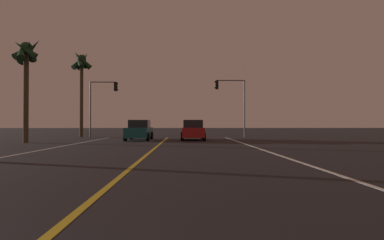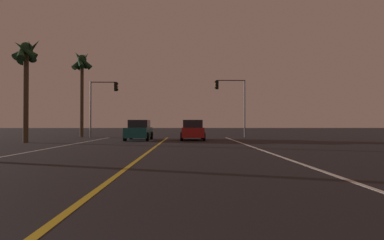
{
  "view_description": "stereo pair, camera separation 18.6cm",
  "coord_description": "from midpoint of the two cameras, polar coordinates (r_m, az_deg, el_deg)",
  "views": [
    {
      "loc": [
        1.67,
        -0.07,
        1.38
      ],
      "look_at": [
        2.41,
        29.1,
        1.75
      ],
      "focal_mm": 28.16,
      "sensor_mm": 36.0,
      "label": 1
    },
    {
      "loc": [
        1.85,
        -0.07,
        1.38
      ],
      "look_at": [
        2.41,
        29.1,
        1.75
      ],
      "focal_mm": 28.16,
      "sensor_mm": 36.0,
      "label": 2
    }
  ],
  "objects": [
    {
      "name": "traffic_light_near_left",
      "position": [
        31.77,
        -16.6,
        4.34
      ],
      "size": [
        2.86,
        0.36,
        5.65
      ],
      "color": "#4C4C51",
      "rests_on": "ground"
    },
    {
      "name": "palm_tree_left_far",
      "position": [
        33.61,
        -20.35,
        9.18
      ],
      "size": [
        2.2,
        2.2,
        8.96
      ],
      "color": "#473826",
      "rests_on": "ground"
    },
    {
      "name": "lane_center_divider",
      "position": [
        12.26,
        -9.79,
        -7.15
      ],
      "size": [
        0.16,
        35.97,
        0.01
      ],
      "primitive_type": "cube",
      "color": "gold",
      "rests_on": "ground"
    },
    {
      "name": "palm_tree_left_mid",
      "position": [
        25.47,
        -29.09,
        10.14
      ],
      "size": [
        2.23,
        2.23,
        7.72
      ],
      "color": "#473826",
      "rests_on": "ground"
    },
    {
      "name": "car_ahead_far",
      "position": [
        25.66,
        -0.06,
        -1.96
      ],
      "size": [
        2.02,
        4.3,
        1.7
      ],
      "rotation": [
        0.0,
        0.0,
        1.57
      ],
      "color": "black",
      "rests_on": "ground"
    },
    {
      "name": "lane_edge_right",
      "position": [
        12.8,
        17.16,
        -6.86
      ],
      "size": [
        0.16,
        35.97,
        0.01
      ],
      "primitive_type": "cube",
      "color": "silver",
      "rests_on": "ground"
    },
    {
      "name": "traffic_light_near_right",
      "position": [
        31.03,
        7.15,
        4.73
      ],
      "size": [
        3.15,
        0.36,
        5.86
      ],
      "rotation": [
        0.0,
        0.0,
        3.14
      ],
      "color": "#4C4C51",
      "rests_on": "ground"
    },
    {
      "name": "car_oncoming",
      "position": [
        25.71,
        -10.15,
        -1.95
      ],
      "size": [
        2.02,
        4.3,
        1.7
      ],
      "rotation": [
        0.0,
        0.0,
        -1.57
      ],
      "color": "black",
      "rests_on": "ground"
    }
  ]
}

